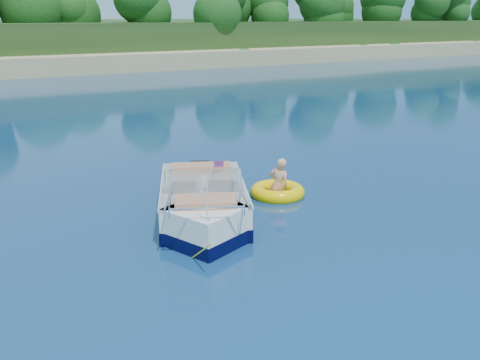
{
  "coord_description": "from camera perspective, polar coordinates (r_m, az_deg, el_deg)",
  "views": [
    {
      "loc": [
        -3.74,
        -10.07,
        4.63
      ],
      "look_at": [
        2.41,
        0.53,
        0.85
      ],
      "focal_mm": 40.0,
      "sensor_mm": 36.0,
      "label": 1
    }
  ],
  "objects": [
    {
      "name": "motorboat",
      "position": [
        12.58,
        -3.9,
        -2.75
      ],
      "size": [
        3.39,
        5.19,
        1.85
      ],
      "rotation": [
        0.0,
        0.0,
        -0.42
      ],
      "color": "silver",
      "rests_on": "ground"
    },
    {
      "name": "tow_tube",
      "position": [
        14.38,
        4.01,
        -1.26
      ],
      "size": [
        1.84,
        1.84,
        0.39
      ],
      "rotation": [
        0.0,
        0.0,
        -0.3
      ],
      "color": "#FFC200",
      "rests_on": "ground"
    },
    {
      "name": "boy",
      "position": [
        14.31,
        4.0,
        -1.78
      ],
      "size": [
        0.72,
        0.89,
        1.61
      ],
      "primitive_type": "imported",
      "rotation": [
        0.0,
        -0.17,
        2.09
      ],
      "color": "tan",
      "rests_on": "ground"
    },
    {
      "name": "ground",
      "position": [
        11.7,
        -9.02,
        -6.4
      ],
      "size": [
        160.0,
        160.0,
        0.0
      ],
      "primitive_type": "plane",
      "color": "#091C42",
      "rests_on": "ground"
    }
  ]
}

